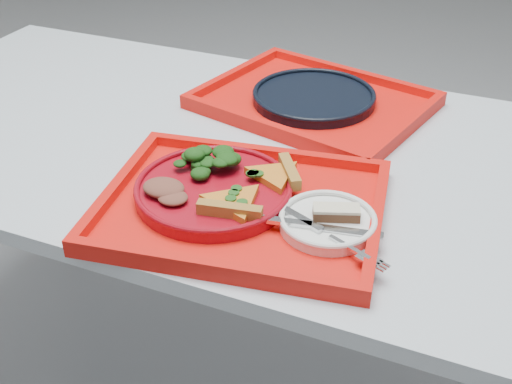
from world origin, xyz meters
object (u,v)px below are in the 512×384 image
(tray_far, at_px, (313,104))
(dinner_plate, at_px, (214,191))
(navy_plate, at_px, (314,98))
(tray_main, at_px, (242,209))
(dessert_bar, at_px, (336,212))

(tray_far, bearing_deg, dinner_plate, -81.64)
(tray_far, relative_size, navy_plate, 1.73)
(tray_main, height_order, navy_plate, navy_plate)
(tray_far, xyz_separation_m, dinner_plate, (-0.04, -0.41, 0.02))
(tray_far, bearing_deg, tray_main, -74.03)
(dessert_bar, bearing_deg, tray_far, 92.49)
(dessert_bar, bearing_deg, tray_main, 163.28)
(tray_main, distance_m, dessert_bar, 0.16)
(tray_far, xyz_separation_m, navy_plate, (0.00, 0.00, 0.01))
(tray_far, bearing_deg, navy_plate, 0.00)
(tray_far, relative_size, dessert_bar, 5.83)
(tray_main, relative_size, dinner_plate, 1.73)
(tray_main, xyz_separation_m, dinner_plate, (-0.05, 0.01, 0.02))
(dinner_plate, bearing_deg, dessert_bar, -0.07)
(tray_main, distance_m, navy_plate, 0.42)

